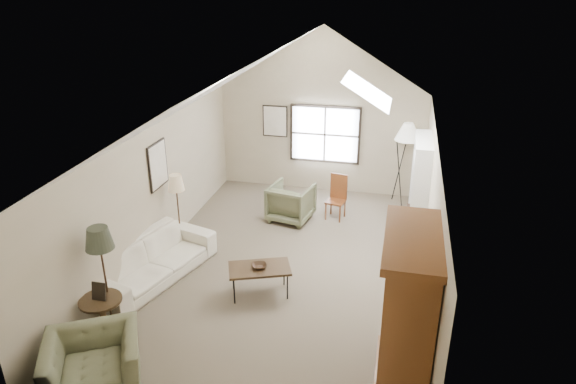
% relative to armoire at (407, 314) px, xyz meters
% --- Properties ---
extents(room_shell, '(5.01, 8.01, 4.00)m').
position_rel_armoire_xyz_m(room_shell, '(-2.18, 2.40, 2.11)').
color(room_shell, brown).
rests_on(room_shell, ground).
extents(window, '(1.72, 0.08, 1.42)m').
position_rel_armoire_xyz_m(window, '(-2.08, 6.36, 0.35)').
color(window, black).
rests_on(window, room_shell).
extents(skylight, '(0.80, 1.20, 0.52)m').
position_rel_armoire_xyz_m(skylight, '(-0.88, 3.30, 2.12)').
color(skylight, white).
rests_on(skylight, room_shell).
extents(wall_art, '(1.97, 3.71, 0.88)m').
position_rel_armoire_xyz_m(wall_art, '(-4.06, 4.34, 0.63)').
color(wall_art, black).
rests_on(wall_art, room_shell).
extents(armoire, '(0.60, 1.50, 2.20)m').
position_rel_armoire_xyz_m(armoire, '(0.00, 0.00, 0.00)').
color(armoire, brown).
rests_on(armoire, ground).
extents(tv_alcove, '(0.32, 1.30, 2.10)m').
position_rel_armoire_xyz_m(tv_alcove, '(0.16, 4.00, 0.05)').
color(tv_alcove, white).
rests_on(tv_alcove, ground).
extents(media_console, '(0.34, 1.18, 0.60)m').
position_rel_armoire_xyz_m(media_console, '(0.14, 4.00, -0.80)').
color(media_console, '#382316').
rests_on(media_console, ground).
extents(tv_panel, '(0.05, 0.90, 0.55)m').
position_rel_armoire_xyz_m(tv_panel, '(0.14, 4.00, -0.18)').
color(tv_panel, black).
rests_on(tv_panel, media_console).
extents(sofa, '(1.63, 2.67, 0.73)m').
position_rel_armoire_xyz_m(sofa, '(-4.38, 1.62, -0.74)').
color(sofa, silver).
rests_on(sofa, ground).
extents(armchair_near, '(1.53, 1.47, 0.76)m').
position_rel_armoire_xyz_m(armchair_near, '(-3.89, -0.99, -0.72)').
color(armchair_near, '#676748').
rests_on(armchair_near, ground).
extents(armchair_far, '(1.03, 1.06, 0.82)m').
position_rel_armoire_xyz_m(armchair_far, '(-2.51, 4.51, -0.69)').
color(armchair_far, '#646849').
rests_on(armchair_far, ground).
extents(coffee_table, '(1.16, 0.90, 0.52)m').
position_rel_armoire_xyz_m(coffee_table, '(-2.39, 1.57, -0.84)').
color(coffee_table, '#3E2919').
rests_on(coffee_table, ground).
extents(bowl, '(0.32, 0.32, 0.06)m').
position_rel_armoire_xyz_m(bowl, '(-2.39, 1.57, -0.55)').
color(bowl, '#332114').
rests_on(bowl, coffee_table).
extents(side_table, '(0.77, 0.77, 0.62)m').
position_rel_armoire_xyz_m(side_table, '(-4.38, 0.02, -0.79)').
color(side_table, '#3A2918').
rests_on(side_table, ground).
extents(side_chair, '(0.46, 0.46, 1.00)m').
position_rel_armoire_xyz_m(side_chair, '(-1.56, 4.79, -0.60)').
color(side_chair, brown).
rests_on(side_chair, ground).
extents(tripod_lamp, '(0.73, 0.73, 1.99)m').
position_rel_armoire_xyz_m(tripod_lamp, '(-0.13, 5.98, -0.10)').
color(tripod_lamp, silver).
rests_on(tripod_lamp, ground).
extents(dark_lamp, '(0.52, 0.52, 1.74)m').
position_rel_armoire_xyz_m(dark_lamp, '(-4.38, 0.22, -0.23)').
color(dark_lamp, '#282C1F').
rests_on(dark_lamp, ground).
extents(tan_lamp, '(0.39, 0.39, 1.56)m').
position_rel_armoire_xyz_m(tan_lamp, '(-4.38, 2.82, -0.32)').
color(tan_lamp, tan).
rests_on(tan_lamp, ground).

